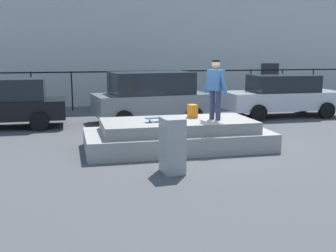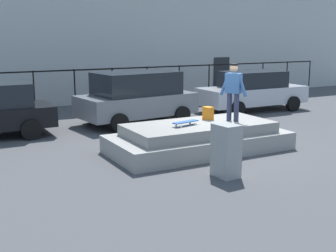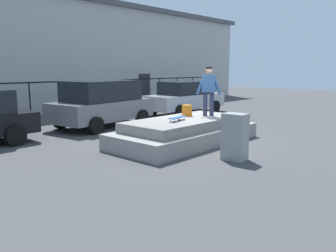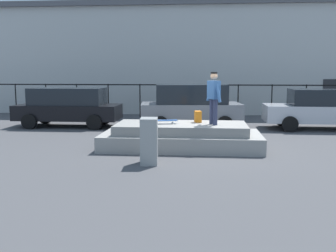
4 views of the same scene
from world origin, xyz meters
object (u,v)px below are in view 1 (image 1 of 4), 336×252
car_grey_hatchback_mid (151,96)px  car_silver_sedan_far (282,95)px  utility_box (172,145)px  backpack (192,111)px  skateboarder (216,86)px  skateboard (160,118)px

car_grey_hatchback_mid → car_silver_sedan_far: (5.47, 0.18, -0.12)m
utility_box → backpack: bearing=60.1°
skateboarder → car_grey_hatchback_mid: (-0.86, 4.66, -0.74)m
skateboarder → backpack: skateboarder is taller
backpack → utility_box: (-1.23, -2.61, -0.36)m
car_silver_sedan_far → skateboard: bearing=-142.0°
backpack → car_grey_hatchback_mid: 4.15m
backpack → car_silver_sedan_far: size_ratio=0.08×
skateboarder → car_grey_hatchback_mid: skateboarder is taller
backpack → utility_box: bearing=143.2°
backpack → car_silver_sedan_far: car_silver_sedan_far is taller
backpack → utility_box: 2.91m
utility_box → car_silver_sedan_far: bearing=42.9°
skateboarder → skateboard: (-1.52, 0.05, -0.83)m
skateboarder → skateboard: 1.73m
skateboard → car_silver_sedan_far: (6.14, 4.79, -0.02)m
car_silver_sedan_far → car_grey_hatchback_mid: bearing=-178.1°
skateboarder → backpack: 1.03m
backpack → car_grey_hatchback_mid: bearing=-6.4°
skateboarder → car_silver_sedan_far: 6.74m
skateboarder → backpack: size_ratio=4.40×
skateboard → utility_box: size_ratio=0.68×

